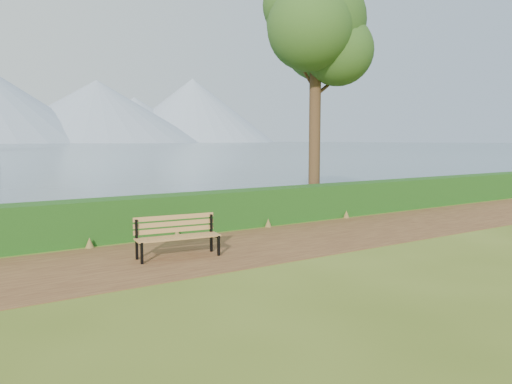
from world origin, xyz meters
TOP-DOWN VIEW (x-y plane):
  - ground at (0.00, 0.00)m, footprint 140.00×140.00m
  - path at (0.00, 0.30)m, footprint 40.00×3.40m
  - hedge at (0.00, 2.60)m, footprint 32.00×0.85m
  - bench at (-1.93, 0.22)m, footprint 1.74×0.70m
  - tree at (4.34, 3.39)m, footprint 3.77×3.51m

SIDE VIEW (x-z plane):
  - ground at x=0.00m, z-range 0.00..0.00m
  - path at x=0.00m, z-range 0.00..0.01m
  - bench at x=-1.93m, z-range 0.06..0.91m
  - hedge at x=0.00m, z-range 0.00..1.00m
  - tree at x=4.34m, z-range 1.93..9.86m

